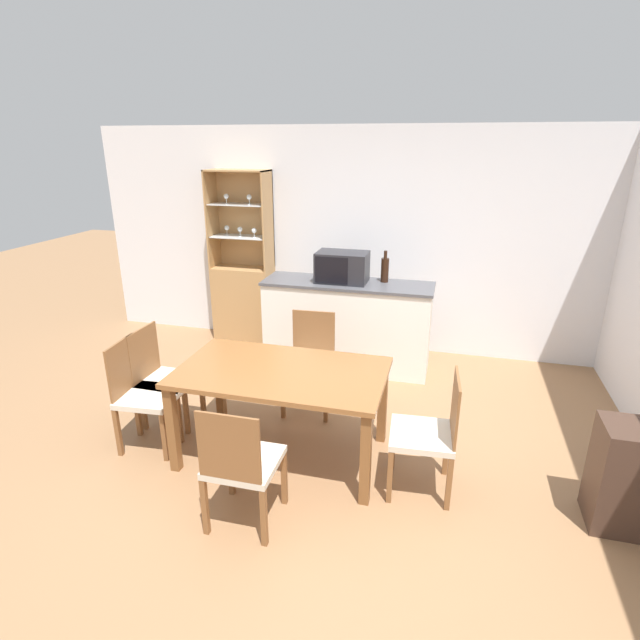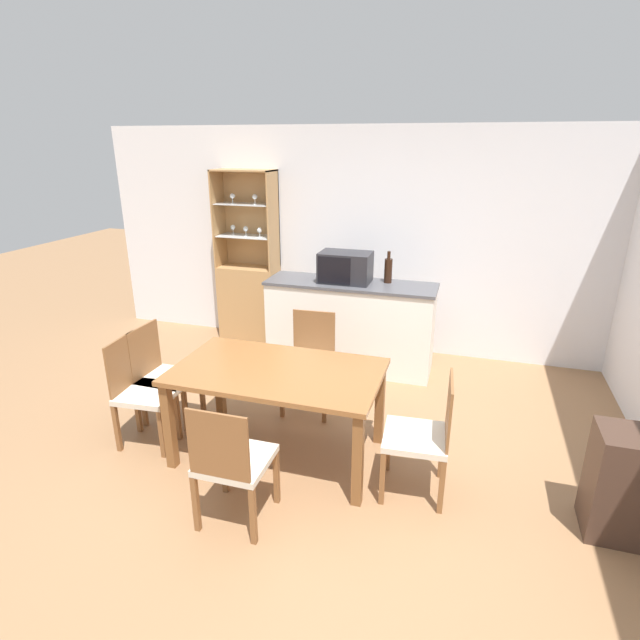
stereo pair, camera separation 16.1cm
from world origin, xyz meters
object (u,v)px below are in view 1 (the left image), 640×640
dining_chair_head_near (241,464)px  display_cabinet (244,291)px  dining_chair_side_left_far (163,379)px  dining_chair_side_left_near (144,394)px  microwave (342,267)px  wine_bottle (385,269)px  dining_chair_head_far (310,362)px  dining_chair_side_right_near (429,433)px  dining_table (282,381)px

dining_chair_head_near → display_cabinet: bearing=112.2°
display_cabinet → dining_chair_side_left_far: (0.15, -2.13, -0.16)m
dining_chair_side_left_near → dining_chair_head_near: same height
microwave → wine_bottle: size_ratio=1.60×
dining_chair_head_far → wine_bottle: size_ratio=2.69×
dining_chair_side_left_far → dining_chair_side_right_near: bearing=84.0°
dining_table → dining_chair_side_right_near: bearing=-6.8°
dining_table → dining_chair_side_left_near: size_ratio=1.75×
wine_bottle → display_cabinet: bearing=168.2°
dining_chair_head_near → wine_bottle: size_ratio=2.69×
dining_chair_side_left_near → wine_bottle: (1.63, 2.04, 0.64)m
display_cabinet → dining_chair_side_right_near: display_cabinet is taller
dining_chair_head_far → dining_chair_side_left_far: bearing=27.1°
dining_table → microwave: microwave is taller
dining_chair_side_left_far → microwave: (1.19, 1.65, 0.67)m
dining_table → dining_chair_head_near: dining_chair_head_near is taller
display_cabinet → dining_chair_head_far: bearing=-49.1°
wine_bottle → dining_chair_side_right_near: bearing=-73.1°
dining_chair_side_left_far → wine_bottle: wine_bottle is taller
display_cabinet → dining_chair_side_left_near: (0.16, -2.41, -0.16)m
dining_chair_side_right_near → dining_chair_side_left_far: bearing=79.2°
dining_table → dining_chair_side_right_near: (1.12, -0.13, -0.19)m
dining_chair_side_left_far → dining_chair_head_near: size_ratio=1.00×
display_cabinet → dining_table: (1.28, -2.27, 0.03)m
dining_chair_side_left_far → microwave: 2.14m
dining_table → dining_chair_side_left_far: (-1.12, 0.14, -0.19)m
dining_chair_side_right_near → dining_chair_head_far: (-1.13, 0.93, 0.00)m
display_cabinet → dining_chair_side_left_far: display_cabinet is taller
microwave → dining_chair_head_near: bearing=-91.5°
dining_chair_side_right_near → dining_chair_side_left_near: (-2.25, -0.01, 0.00)m
dining_chair_side_left_near → wine_bottle: 2.69m
dining_chair_side_left_far → dining_chair_side_left_near: 0.28m
dining_chair_side_left_far → dining_chair_side_left_near: bearing=1.0°
dining_chair_head_far → wine_bottle: bearing=-118.0°
dining_chair_side_left_near → microwave: 2.36m
dining_chair_side_right_near → wine_bottle: 2.22m
dining_chair_side_left_far → dining_chair_head_near: same height
dining_table → dining_chair_head_near: 0.82m
dining_chair_side_left_near → dining_chair_head_far: same height
dining_chair_head_far → microwave: 1.20m
dining_table → dining_chair_head_near: bearing=-90.0°
dining_chair_head_near → dining_chair_side_right_near: bearing=30.0°
dining_chair_side_right_near → wine_bottle: size_ratio=2.69×
dining_chair_side_right_near → dining_chair_side_left_far: (-2.25, 0.27, 0.00)m
dining_table → dining_chair_side_right_near: dining_chair_side_right_near is taller
dining_chair_side_left_far → wine_bottle: size_ratio=2.69×
dining_chair_side_right_near → wine_bottle: wine_bottle is taller
dining_chair_head_far → microwave: (0.07, 0.99, 0.67)m
dining_chair_side_left_far → wine_bottle: (1.63, 1.76, 0.64)m
dining_chair_side_left_far → microwave: size_ratio=1.68×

